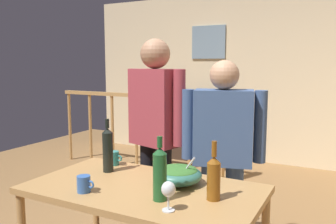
{
  "coord_description": "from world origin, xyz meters",
  "views": [
    {
      "loc": [
        1.37,
        -2.38,
        1.49
      ],
      "look_at": [
        0.28,
        -0.3,
        1.17
      ],
      "focal_mm": 37.61,
      "sensor_mm": 36.0,
      "label": 1
    }
  ],
  "objects": [
    {
      "name": "back_wall",
      "position": [
        0.0,
        2.99,
        1.28
      ],
      "size": [
        5.48,
        0.1,
        2.57
      ],
      "primitive_type": "cube",
      "color": "beige",
      "rests_on": "ground_plane"
    },
    {
      "name": "wine_bottle_amber",
      "position": [
        0.73,
        -0.62,
        0.88
      ],
      "size": [
        0.07,
        0.07,
        0.33
      ],
      "color": "brown",
      "rests_on": "serving_table"
    },
    {
      "name": "stair_railing",
      "position": [
        -0.86,
        1.69,
        0.68
      ],
      "size": [
        2.54,
        0.1,
        1.14
      ],
      "color": "#B2844C",
      "rests_on": "ground_plane"
    },
    {
      "name": "flat_screen_tv",
      "position": [
        -0.71,
        2.61,
        0.74
      ],
      "size": [
        0.7,
        0.12,
        0.48
      ],
      "color": "black",
      "rests_on": "tv_console"
    },
    {
      "name": "person_standing_right",
      "position": [
        0.56,
        0.03,
        0.89
      ],
      "size": [
        0.59,
        0.33,
        1.52
      ],
      "rotation": [
        0.0,
        0.0,
        3.42
      ],
      "color": "#3D5684",
      "rests_on": "ground_plane"
    },
    {
      "name": "framed_picture",
      "position": [
        -0.69,
        2.93,
        1.83
      ],
      "size": [
        0.56,
        0.03,
        0.52
      ],
      "primitive_type": "cube",
      "color": "#738C9F"
    },
    {
      "name": "salad_bowl",
      "position": [
        0.45,
        -0.48,
        0.81
      ],
      "size": [
        0.3,
        0.3,
        0.18
      ],
      "color": "#337060",
      "rests_on": "serving_table"
    },
    {
      "name": "serving_table",
      "position": [
        0.28,
        -0.62,
        0.68
      ],
      "size": [
        1.41,
        0.79,
        0.75
      ],
      "color": "#B2844C",
      "rests_on": "ground_plane"
    },
    {
      "name": "person_standing_left",
      "position": [
        -0.0,
        0.03,
        1.0
      ],
      "size": [
        0.58,
        0.32,
        1.69
      ],
      "rotation": [
        0.0,
        0.0,
        2.86
      ],
      "color": "black",
      "rests_on": "ground_plane"
    },
    {
      "name": "wine_bottle_green",
      "position": [
        0.47,
        -0.76,
        0.9
      ],
      "size": [
        0.08,
        0.08,
        0.36
      ],
      "color": "#1E5628",
      "rests_on": "serving_table"
    },
    {
      "name": "wine_bottle_dark",
      "position": [
        -0.09,
        -0.48,
        0.91
      ],
      "size": [
        0.07,
        0.07,
        0.37
      ],
      "color": "black",
      "rests_on": "serving_table"
    },
    {
      "name": "mug_blue",
      "position": [
        0.03,
        -0.86,
        0.8
      ],
      "size": [
        0.11,
        0.08,
        0.1
      ],
      "color": "#3866B2",
      "rests_on": "serving_table"
    },
    {
      "name": "mug_teal",
      "position": [
        -0.15,
        -0.33,
        0.8
      ],
      "size": [
        0.11,
        0.08,
        0.1
      ],
      "color": "teal",
      "rests_on": "serving_table"
    },
    {
      "name": "wine_glass",
      "position": [
        0.58,
        -0.87,
        0.86
      ],
      "size": [
        0.07,
        0.07,
        0.15
      ],
      "color": "silver",
      "rests_on": "serving_table"
    },
    {
      "name": "tv_console",
      "position": [
        -0.71,
        2.64,
        0.23
      ],
      "size": [
        0.9,
        0.4,
        0.46
      ],
      "primitive_type": "cube",
      "color": "#38281E",
      "rests_on": "ground_plane"
    }
  ]
}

